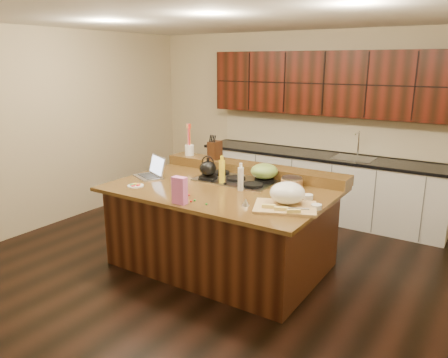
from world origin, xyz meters
The scene contains 30 objects.
room centered at (0.00, 0.00, 1.35)m, with size 5.52×5.02×2.72m.
island centered at (0.00, 0.00, 0.46)m, with size 2.40×1.60×0.92m.
back_ledge centered at (0.00, 0.70, 0.98)m, with size 2.40×0.30×0.12m, color black.
cooktop centered at (0.00, 0.30, 0.94)m, with size 0.92×0.52×0.05m.
back_counter centered at (0.30, 2.23, 0.98)m, with size 3.70×0.66×2.40m.
kettle centered at (-0.30, 0.17, 1.05)m, with size 0.20×0.20×0.18m, color black.
green_bowl centered at (0.30, 0.43, 1.05)m, with size 0.31×0.31×0.17m, color olive.
laptop centered at (-0.93, -0.08, 0.99)m, with size 0.44×0.41×0.25m.
oil_bottle centered at (-0.07, 0.12, 1.06)m, with size 0.07×0.07×0.27m, color yellow.
vinegar_bottle centered at (0.24, 0.01, 1.04)m, with size 0.06×0.06×0.25m, color silver.
wooden_tray centered at (0.88, -0.22, 1.02)m, with size 0.69×0.61×0.23m.
ramekin_a centered at (0.81, -0.10, 0.94)m, with size 0.10×0.10×0.04m, color white.
ramekin_b centered at (1.15, -0.13, 0.94)m, with size 0.10×0.10×0.04m, color white.
ramekin_c centered at (0.96, 0.12, 0.94)m, with size 0.10×0.10×0.04m, color white.
strainer_bowl centered at (0.64, 0.43, 0.97)m, with size 0.24×0.24×0.09m, color #996B3F.
kitchen_timer centered at (0.54, -0.40, 0.96)m, with size 0.08×0.08×0.07m, color silver.
pink_bag centered at (-0.02, -0.70, 1.05)m, with size 0.14×0.08×0.27m, color pink.
candy_plate centered at (-0.82, -0.49, 0.93)m, with size 0.18×0.18×0.01m, color white.
package_box centered at (-1.15, 0.25, 0.98)m, with size 0.09×0.06×0.12m, color #D8924C.
utensil_crock centered at (-0.97, 0.70, 1.11)m, with size 0.12×0.12×0.14m, color white.
knife_block centered at (-0.56, 0.70, 1.15)m, with size 0.11×0.19×0.23m, color black.
gumdrop_0 centered at (-0.10, -0.45, 0.93)m, with size 0.02×0.02×0.02m, color red.
gumdrop_1 centered at (0.22, -0.60, 0.93)m, with size 0.02×0.02×0.02m, color #198C26.
gumdrop_2 centered at (-0.17, -0.57, 0.93)m, with size 0.02×0.02×0.02m, color red.
gumdrop_3 centered at (-0.12, -0.55, 0.93)m, with size 0.02×0.02×0.02m, color #198C26.
gumdrop_4 centered at (0.04, -0.61, 0.93)m, with size 0.02×0.02×0.02m, color red.
gumdrop_5 centered at (0.05, -0.57, 0.93)m, with size 0.02×0.02×0.02m, color #198C26.
gumdrop_6 centered at (-0.14, -0.48, 0.93)m, with size 0.02×0.02×0.02m, color red.
gumdrop_7 centered at (-0.17, -0.52, 0.93)m, with size 0.02×0.02×0.02m, color #198C26.
gumdrop_8 centered at (-0.07, -0.55, 0.93)m, with size 0.02×0.02×0.02m, color red.
Camera 1 is at (2.53, -3.85, 2.26)m, focal length 35.00 mm.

